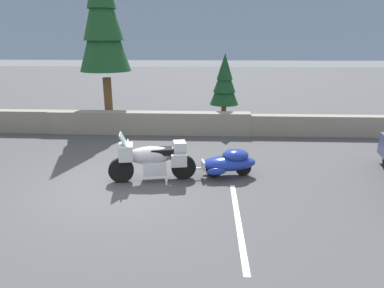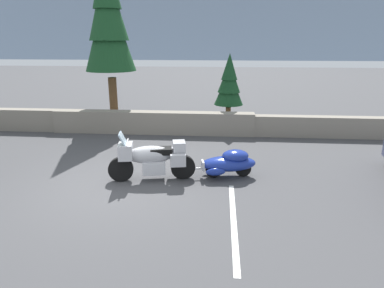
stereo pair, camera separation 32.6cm
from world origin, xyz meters
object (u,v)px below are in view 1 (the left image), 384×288
at_px(touring_motorcycle, 152,158).
at_px(car_shaped_trailer, 229,162).
at_px(pine_tree_secondary, 224,82).
at_px(pine_tree_tall, 102,15).

xyz_separation_m(touring_motorcycle, car_shaped_trailer, (2.05, 0.39, -0.21)).
distance_m(car_shaped_trailer, pine_tree_secondary, 5.66).
relative_size(touring_motorcycle, car_shaped_trailer, 1.03).
relative_size(touring_motorcycle, pine_tree_secondary, 0.74).
distance_m(car_shaped_trailer, pine_tree_tall, 8.32).
xyz_separation_m(touring_motorcycle, pine_tree_tall, (-2.77, 5.77, 3.92)).
bearing_deg(pine_tree_secondary, pine_tree_tall, -179.24).
bearing_deg(car_shaped_trailer, pine_tree_tall, 131.86).
bearing_deg(pine_tree_tall, touring_motorcycle, -64.37).
bearing_deg(pine_tree_tall, pine_tree_secondary, 0.76).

